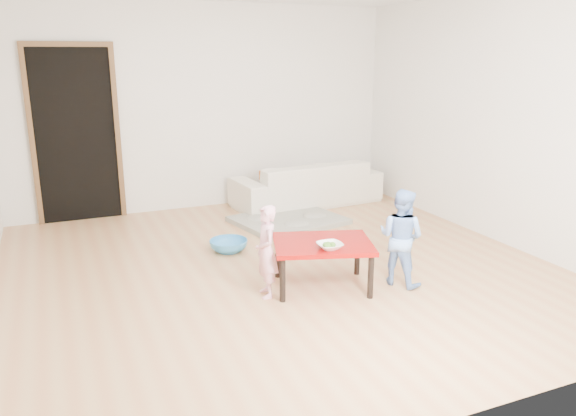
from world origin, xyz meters
TOP-DOWN VIEW (x-y plane):
  - floor at (0.00, 0.00)m, footprint 5.00×5.00m
  - back_wall at (0.00, 2.50)m, footprint 5.00×0.02m
  - right_wall at (2.50, 0.00)m, footprint 0.02×5.00m
  - doorway at (-1.60, 2.48)m, footprint 1.02×0.08m
  - sofa at (1.24, 2.05)m, footprint 2.05×0.94m
  - cushion at (0.82, 1.92)m, footprint 0.48×0.43m
  - red_table at (0.17, -0.55)m, footprint 0.99×0.85m
  - bowl at (0.15, -0.73)m, footprint 0.21×0.21m
  - broccoli at (0.15, -0.73)m, footprint 0.12×0.12m
  - child_pink at (-0.34, -0.52)m, footprint 0.23×0.31m
  - child_blue at (0.84, -0.74)m, footprint 0.49×0.53m
  - basin at (-0.30, 0.65)m, footprint 0.39×0.39m
  - blanket at (0.67, 1.34)m, footprint 1.37×1.22m

SIDE VIEW (x-z plane):
  - floor at x=0.00m, z-range -0.01..0.01m
  - blanket at x=0.67m, z-range 0.00..0.06m
  - basin at x=-0.30m, z-range 0.00..0.12m
  - red_table at x=0.17m, z-range 0.00..0.42m
  - sofa at x=1.24m, z-range 0.00..0.58m
  - child_pink at x=-0.34m, z-range 0.00..0.79m
  - child_blue at x=0.84m, z-range 0.00..0.86m
  - cushion at x=0.82m, z-range 0.38..0.50m
  - bowl at x=0.15m, z-range 0.42..0.47m
  - broccoli at x=0.15m, z-range 0.42..0.47m
  - doorway at x=-1.60m, z-range -0.03..2.08m
  - back_wall at x=0.00m, z-range 0.00..2.60m
  - right_wall at x=2.50m, z-range 0.00..2.60m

